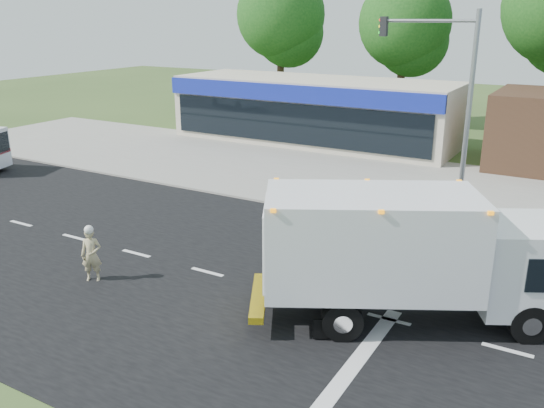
# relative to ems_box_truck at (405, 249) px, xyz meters

# --- Properties ---
(ground) EXTENTS (120.00, 120.00, 0.00)m
(ground) POSITION_rel_ems_box_truck_xyz_m (-3.23, -0.16, -2.04)
(ground) COLOR #385123
(ground) RESTS_ON ground
(road_asphalt) EXTENTS (60.00, 14.00, 0.02)m
(road_asphalt) POSITION_rel_ems_box_truck_xyz_m (-3.23, -0.16, -2.04)
(road_asphalt) COLOR black
(road_asphalt) RESTS_ON ground
(sidewalk) EXTENTS (60.00, 2.40, 0.12)m
(sidewalk) POSITION_rel_ems_box_truck_xyz_m (-3.23, 8.04, -1.98)
(sidewalk) COLOR gray
(sidewalk) RESTS_ON ground
(parking_apron) EXTENTS (60.00, 9.00, 0.02)m
(parking_apron) POSITION_rel_ems_box_truck_xyz_m (-3.23, 13.84, -2.03)
(parking_apron) COLOR gray
(parking_apron) RESTS_ON ground
(lane_markings) EXTENTS (55.20, 7.00, 0.01)m
(lane_markings) POSITION_rel_ems_box_truck_xyz_m (-1.88, -1.51, -2.02)
(lane_markings) COLOR silver
(lane_markings) RESTS_ON road_asphalt
(ems_box_truck) EXTENTS (8.20, 5.91, 3.54)m
(ems_box_truck) POSITION_rel_ems_box_truck_xyz_m (0.00, 0.00, 0.00)
(ems_box_truck) COLOR black
(ems_box_truck) RESTS_ON ground
(emergency_worker) EXTENTS (0.74, 0.67, 1.80)m
(emergency_worker) POSITION_rel_ems_box_truck_xyz_m (-8.93, -2.37, -1.15)
(emergency_worker) COLOR tan
(emergency_worker) RESTS_ON ground
(retail_strip_mall) EXTENTS (18.00, 6.20, 4.00)m
(retail_strip_mall) POSITION_rel_ems_box_truck_xyz_m (-12.23, 19.77, -0.03)
(retail_strip_mall) COLOR #BFB79E
(retail_strip_mall) RESTS_ON ground
(traffic_signal_pole) EXTENTS (3.51, 0.25, 8.00)m
(traffic_signal_pole) POSITION_rel_ems_box_truck_xyz_m (-0.88, 7.44, 2.88)
(traffic_signal_pole) COLOR gray
(traffic_signal_pole) RESTS_ON ground
(background_trees) EXTENTS (36.77, 7.39, 12.10)m
(background_trees) POSITION_rel_ems_box_truck_xyz_m (-4.08, 28.00, 5.34)
(background_trees) COLOR #332114
(background_trees) RESTS_ON ground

